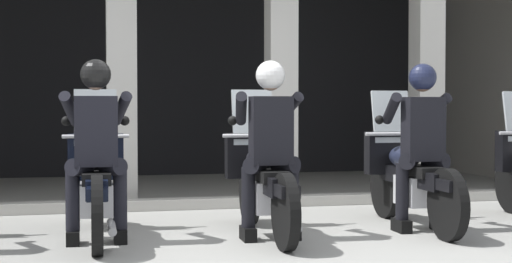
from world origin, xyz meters
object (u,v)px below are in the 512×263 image
police_officer_center (270,134)px  police_officer_right (422,132)px  police_officer_left (96,135)px  motorcycle_center (263,180)px  motorcycle_left (96,182)px  motorcycle_right (409,176)px

police_officer_center → police_officer_right: bearing=-7.8°
police_officer_left → motorcycle_center: police_officer_left is taller
motorcycle_center → motorcycle_left: bearing=162.2°
motorcycle_center → motorcycle_right: size_ratio=1.00×
police_officer_right → motorcycle_right: bearing=78.4°
motorcycle_left → motorcycle_center: (1.50, -0.14, 0.00)m
police_officer_center → motorcycle_center: bearing=77.4°
motorcycle_left → police_officer_right: (3.00, -0.31, 0.44)m
police_officer_center → motorcycle_right: police_officer_center is taller
police_officer_left → motorcycle_right: police_officer_left is taller
police_officer_right → police_officer_center: bearing=173.2°
motorcycle_center → police_officer_center: (-0.00, -0.28, 0.44)m
police_officer_left → motorcycle_center: bearing=-1.8°
motorcycle_center → police_officer_center: police_officer_center is taller
police_officer_left → motorcycle_right: size_ratio=0.78×
police_officer_left → motorcycle_right: 3.05m
motorcycle_left → police_officer_left: size_ratio=1.29×
motorcycle_center → police_officer_right: police_officer_right is taller
motorcycle_left → police_officer_left: (-0.00, -0.28, 0.44)m
motorcycle_center → police_officer_center: size_ratio=1.29×
motorcycle_right → motorcycle_left: bearing=168.2°
police_officer_left → police_officer_center: size_ratio=1.00×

